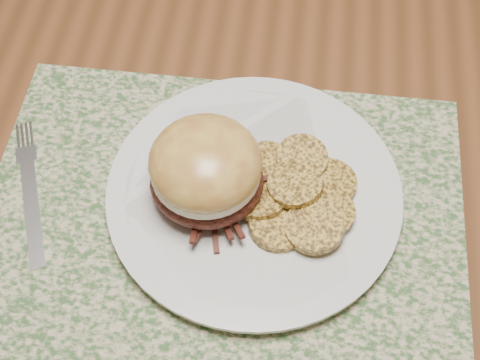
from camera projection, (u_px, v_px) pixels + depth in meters
The scene contains 7 objects.
ground at pixel (236, 287), 1.40m from camera, with size 3.50×3.50×0.00m, color #52311C.
dining_table at pixel (234, 71), 0.83m from camera, with size 1.50×0.90×0.75m.
placemat at pixel (222, 217), 0.63m from camera, with size 0.45×0.33×0.00m, color #375A2E.
dinner_plate at pixel (254, 194), 0.63m from camera, with size 0.26×0.26×0.02m, color silver.
pork_sandwich at pixel (206, 170), 0.59m from camera, with size 0.10×0.10×0.08m.
roasted_potatoes at pixel (296, 194), 0.61m from camera, with size 0.13×0.14×0.03m.
fork at pixel (30, 190), 0.64m from camera, with size 0.07×0.16×0.00m.
Camera 1 is at (0.08, -0.56, 1.30)m, focal length 50.00 mm.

